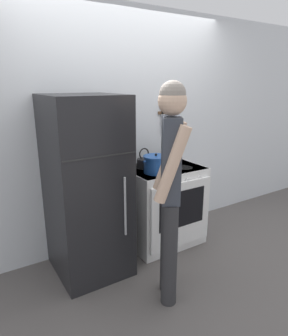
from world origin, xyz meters
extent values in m
plane|color=#5B5654|center=(0.00, 0.00, 0.00)|extent=(14.00, 14.00, 0.00)
cube|color=silver|center=(0.00, 0.03, 1.27)|extent=(10.00, 0.06, 2.55)
cube|color=black|center=(-0.61, -0.36, 0.84)|extent=(0.65, 0.71, 1.68)
cube|color=#2D2D2D|center=(-0.61, -0.72, 1.21)|extent=(0.64, 0.01, 0.01)
cylinder|color=#B2B5BA|center=(-0.41, -0.73, 0.74)|extent=(0.02, 0.02, 0.54)
cube|color=white|center=(0.30, -0.31, 0.44)|extent=(0.82, 0.61, 0.89)
cube|color=black|center=(0.30, -0.31, 0.88)|extent=(0.80, 0.60, 0.02)
cube|color=black|center=(0.30, -0.59, 0.43)|extent=(0.72, 0.05, 0.67)
cylinder|color=black|center=(0.12, -0.43, 0.89)|extent=(0.20, 0.20, 0.01)
cylinder|color=black|center=(0.48, -0.43, 0.89)|extent=(0.20, 0.20, 0.01)
cylinder|color=black|center=(0.12, -0.18, 0.89)|extent=(0.20, 0.20, 0.01)
cylinder|color=black|center=(0.48, -0.18, 0.89)|extent=(0.20, 0.20, 0.01)
cylinder|color=silver|center=(0.06, -0.63, 0.82)|extent=(0.04, 0.02, 0.04)
cylinder|color=silver|center=(0.22, -0.63, 0.82)|extent=(0.04, 0.02, 0.04)
cylinder|color=silver|center=(0.38, -0.63, 0.82)|extent=(0.04, 0.02, 0.04)
cylinder|color=silver|center=(0.54, -0.63, 0.82)|extent=(0.04, 0.02, 0.04)
cube|color=white|center=(0.30, -0.63, 0.45)|extent=(0.76, 0.03, 0.71)
cube|color=black|center=(0.30, -0.65, 0.53)|extent=(0.57, 0.01, 0.40)
cylinder|color=#1E4C9E|center=(0.12, -0.43, 0.97)|extent=(0.25, 0.25, 0.16)
cylinder|color=#1E4C9E|center=(0.12, -0.43, 1.06)|extent=(0.26, 0.26, 0.02)
sphere|color=black|center=(0.12, -0.43, 1.08)|extent=(0.03, 0.03, 0.03)
cylinder|color=#1E4C9E|center=(-0.02, -0.43, 1.02)|extent=(0.03, 0.02, 0.02)
cylinder|color=#1E4C9E|center=(0.25, -0.43, 1.02)|extent=(0.03, 0.02, 0.02)
cylinder|color=black|center=(0.13, -0.18, 0.93)|extent=(0.16, 0.16, 0.09)
cone|color=black|center=(0.13, -0.18, 0.99)|extent=(0.15, 0.15, 0.02)
sphere|color=black|center=(0.13, -0.18, 1.01)|extent=(0.02, 0.02, 0.02)
cone|color=black|center=(0.20, -0.18, 0.94)|extent=(0.09, 0.03, 0.08)
torus|color=black|center=(0.13, -0.18, 1.04)|extent=(0.12, 0.01, 0.12)
cylinder|color=silver|center=(0.50, -0.18, 0.94)|extent=(0.08, 0.08, 0.10)
cylinder|color=#9E7547|center=(0.52, -0.18, 1.03)|extent=(0.03, 0.06, 0.24)
cylinder|color=#232326|center=(0.51, -0.16, 1.02)|extent=(0.04, 0.04, 0.23)
cylinder|color=#B2B5BA|center=(0.50, -0.18, 1.01)|extent=(0.02, 0.01, 0.19)
cylinder|color=#4C4C51|center=(0.51, -0.19, 1.04)|extent=(0.04, 0.02, 0.26)
cylinder|color=#2D2D30|center=(-0.25, -1.17, 0.44)|extent=(0.13, 0.13, 0.88)
cylinder|color=#2D2D30|center=(-0.16, -1.02, 0.44)|extent=(0.13, 0.13, 0.88)
cube|color=#383D47|center=(-0.20, -1.09, 1.21)|extent=(0.25, 0.28, 0.66)
cylinder|color=beige|center=(-0.28, -1.21, 1.21)|extent=(0.27, 0.22, 0.58)
cylinder|color=beige|center=(-0.13, -0.98, 1.21)|extent=(0.27, 0.22, 0.58)
sphere|color=beige|center=(-0.20, -1.09, 1.65)|extent=(0.21, 0.21, 0.21)
sphere|color=gray|center=(-0.20, -1.09, 1.70)|extent=(0.20, 0.20, 0.20)
cube|color=brown|center=(0.59, -0.01, 1.44)|extent=(0.31, 0.02, 0.03)
cube|color=silver|center=(0.48, -0.02, 1.32)|extent=(0.03, 0.00, 0.24)
cube|color=black|center=(0.48, -0.02, 1.50)|extent=(0.02, 0.02, 0.11)
cube|color=silver|center=(0.59, -0.02, 1.33)|extent=(0.03, 0.00, 0.23)
cube|color=black|center=(0.59, -0.02, 1.50)|extent=(0.02, 0.02, 0.11)
cube|color=silver|center=(0.69, -0.02, 1.36)|extent=(0.02, 0.00, 0.16)
cube|color=black|center=(0.69, -0.02, 1.50)|extent=(0.02, 0.02, 0.12)
camera|label=1|loc=(-1.55, -2.85, 1.78)|focal=32.00mm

